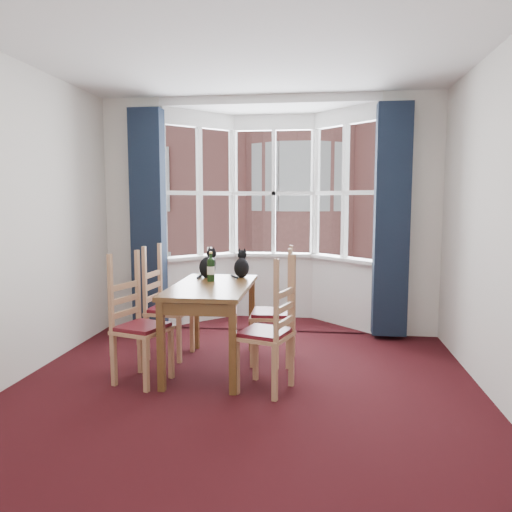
% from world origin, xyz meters
% --- Properties ---
extents(floor, '(4.50, 4.50, 0.00)m').
position_xyz_m(floor, '(0.00, 0.00, 0.00)').
color(floor, black).
rests_on(floor, ground).
extents(ceiling, '(4.50, 4.50, 0.00)m').
position_xyz_m(ceiling, '(0.00, 0.00, 2.80)').
color(ceiling, white).
rests_on(ceiling, floor).
extents(wall_near, '(4.00, 0.00, 4.00)m').
position_xyz_m(wall_near, '(0.00, -2.25, 1.40)').
color(wall_near, silver).
rests_on(wall_near, floor).
extents(wall_back_pier_left, '(0.70, 0.12, 2.80)m').
position_xyz_m(wall_back_pier_left, '(-1.65, 2.25, 1.40)').
color(wall_back_pier_left, silver).
rests_on(wall_back_pier_left, floor).
extents(wall_back_pier_right, '(0.70, 0.12, 2.80)m').
position_xyz_m(wall_back_pier_right, '(1.65, 2.25, 1.40)').
color(wall_back_pier_right, silver).
rests_on(wall_back_pier_right, floor).
extents(bay_window, '(2.76, 0.94, 2.80)m').
position_xyz_m(bay_window, '(0.00, 2.75, 1.40)').
color(bay_window, white).
rests_on(bay_window, floor).
extents(curtain_left, '(0.38, 0.22, 2.60)m').
position_xyz_m(curtain_left, '(-1.42, 2.07, 1.35)').
color(curtain_left, '#172134').
rests_on(curtain_left, floor).
extents(curtain_right, '(0.38, 0.22, 2.60)m').
position_xyz_m(curtain_right, '(1.42, 2.07, 1.35)').
color(curtain_right, '#172134').
rests_on(curtain_right, floor).
extents(dining_table, '(0.72, 1.32, 0.80)m').
position_xyz_m(dining_table, '(-0.38, 0.80, 0.69)').
color(dining_table, brown).
rests_on(dining_table, floor).
extents(chair_left_near, '(0.51, 0.52, 0.92)m').
position_xyz_m(chair_left_near, '(-0.99, 0.40, 0.47)').
color(chair_left_near, tan).
rests_on(chair_left_near, floor).
extents(chair_left_far, '(0.44, 0.46, 0.92)m').
position_xyz_m(chair_left_far, '(-0.97, 1.12, 0.47)').
color(chair_left_far, tan).
rests_on(chair_left_far, floor).
extents(chair_right_near, '(0.51, 0.52, 0.92)m').
position_xyz_m(chair_right_near, '(0.26, 0.30, 0.47)').
color(chair_right_near, tan).
rests_on(chair_right_near, floor).
extents(chair_right_far, '(0.41, 0.43, 0.92)m').
position_xyz_m(chair_right_far, '(0.25, 1.06, 0.47)').
color(chair_right_far, tan).
rests_on(chair_right_far, floor).
extents(cat_left, '(0.23, 0.27, 0.32)m').
position_xyz_m(cat_left, '(-0.51, 1.24, 0.92)').
color(cat_left, black).
rests_on(cat_left, dining_table).
extents(cat_right, '(0.17, 0.23, 0.30)m').
position_xyz_m(cat_right, '(-0.17, 1.29, 0.92)').
color(cat_right, black).
rests_on(cat_right, dining_table).
extents(wine_bottle, '(0.07, 0.07, 0.29)m').
position_xyz_m(wine_bottle, '(-0.42, 1.00, 0.93)').
color(wine_bottle, black).
rests_on(wine_bottle, dining_table).
extents(candle_tall, '(0.06, 0.06, 0.11)m').
position_xyz_m(candle_tall, '(-0.79, 2.60, 0.92)').
color(candle_tall, white).
rests_on(candle_tall, bay_window).
extents(street, '(80.00, 80.00, 0.00)m').
position_xyz_m(street, '(0.00, 32.25, -6.00)').
color(street, '#333335').
rests_on(street, ground).
extents(tenement_building, '(18.40, 7.80, 15.20)m').
position_xyz_m(tenement_building, '(0.00, 14.01, 1.60)').
color(tenement_building, '#A55E55').
rests_on(tenement_building, street).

